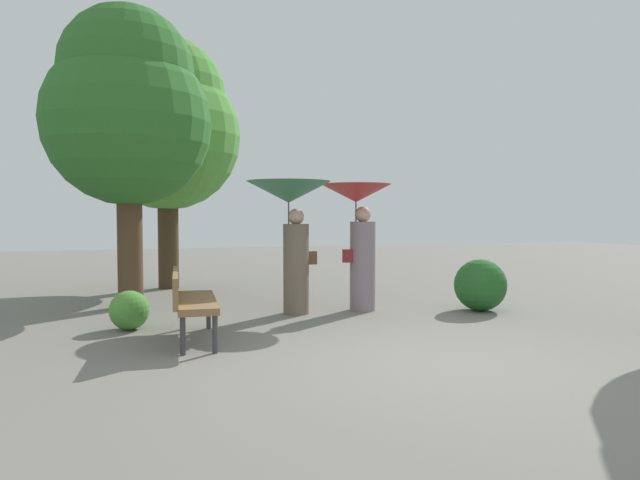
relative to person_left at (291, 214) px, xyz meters
name	(u,v)px	position (x,y,z in m)	size (l,w,h in m)	color
ground_plane	(424,362)	(0.61, -3.04, -1.50)	(40.00, 40.00, 0.00)	slate
person_left	(291,214)	(0.00, 0.00, 0.00)	(1.26, 1.26, 2.00)	#6B5B4C
person_right	(359,222)	(1.08, -0.03, -0.13)	(1.09, 1.09, 1.97)	gray
park_bench	(190,298)	(-1.59, -1.36, -0.99)	(0.57, 1.52, 0.83)	#38383D
tree_near_left	(128,108)	(-2.33, 1.38, 1.70)	(2.64, 2.64, 4.81)	#4C3823
tree_mid_left	(167,124)	(-1.66, 3.59, 1.82)	(2.94, 2.94, 5.06)	#42301E
bush_path_left	(129,310)	(-2.30, -0.48, -1.25)	(0.51, 0.51, 0.51)	#4C9338
bush_path_right	(480,285)	(2.88, -0.61, -1.10)	(0.81, 0.81, 0.81)	#235B23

